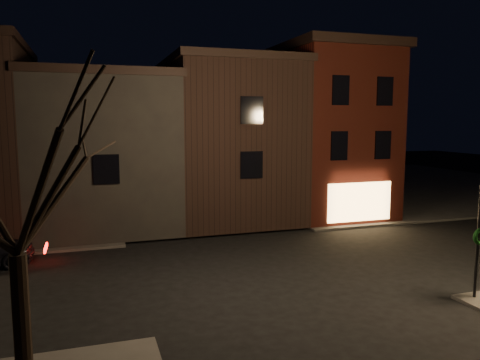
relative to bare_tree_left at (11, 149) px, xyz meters
name	(u,v)px	position (x,y,z in m)	size (l,w,h in m)	color
ground	(261,269)	(8.00, 7.00, -5.43)	(120.00, 120.00, 0.00)	black
sidewalk_far_right	(385,184)	(28.00, 27.00, -5.37)	(30.00, 30.00, 0.12)	#2D2B28
corner_building	(327,130)	(16.00, 16.47, -0.03)	(6.50, 8.50, 10.50)	#40120B
row_building_a	(224,140)	(9.50, 17.50, -0.60)	(7.30, 10.30, 9.40)	black
row_building_b	(102,150)	(2.25, 17.50, -1.10)	(7.80, 10.30, 8.40)	black
bare_tree_left	(11,149)	(0.00, 0.00, 0.00)	(5.60, 5.60, 7.50)	black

